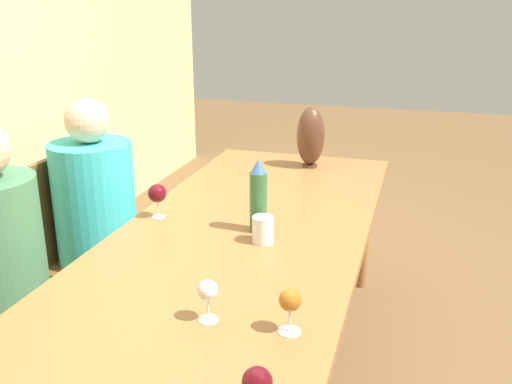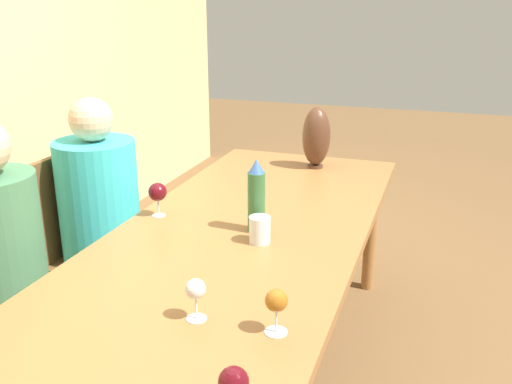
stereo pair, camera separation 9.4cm
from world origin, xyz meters
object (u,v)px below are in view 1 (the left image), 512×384
wine_glass_0 (257,384)px  person_near (3,277)px  wine_glass_3 (290,302)px  chair_far (86,247)px  vase (311,136)px  person_far (99,220)px  water_tumbler (263,230)px  water_bottle (258,197)px  wine_glass_2 (208,292)px  wine_glass_1 (157,194)px

wine_glass_0 → person_near: bearing=64.7°
wine_glass_3 → chair_far: 1.51m
vase → person_far: size_ratio=0.27×
wine_glass_3 → water_tumbler: bearing=22.7°
person_far → wine_glass_3: bearing=-127.0°
water_bottle → wine_glass_0: water_bottle is taller
person_far → chair_far: bearing=90.0°
water_bottle → vase: size_ratio=0.89×
water_bottle → wine_glass_0: size_ratio=2.39×
water_bottle → chair_far: (0.17, 0.92, -0.40)m
water_bottle → wine_glass_2: water_bottle is taller
wine_glass_1 → person_near: person_near is taller
wine_glass_2 → chair_far: (0.85, 0.97, -0.35)m
water_tumbler → chair_far: 1.05m
vase → wine_glass_0: 2.00m
water_bottle → person_near: bearing=120.4°
wine_glass_2 → wine_glass_3: wine_glass_3 is taller
wine_glass_0 → chair_far: bearing=45.6°
vase → person_near: (-1.44, 0.85, -0.26)m
wine_glass_1 → wine_glass_2: wine_glass_1 is taller
wine_glass_0 → water_bottle: bearing=16.1°
water_bottle → wine_glass_3: water_bottle is taller
water_tumbler → person_near: bearing=113.7°
wine_glass_3 → chair_far: chair_far is taller
wine_glass_2 → wine_glass_1: bearing=35.2°
vase → person_near: size_ratio=0.27×
vase → wine_glass_2: vase is taller
person_near → person_far: person_near is taller
chair_far → person_far: person_far is taller
chair_far → person_near: (-0.65, -0.09, 0.18)m
vase → water_tumbler: bearing=-178.2°
wine_glass_2 → person_far: (0.85, 0.88, -0.20)m
water_tumbler → wine_glass_0: size_ratio=0.83×
water_tumbler → wine_glass_2: 0.58m
wine_glass_1 → wine_glass_3: (-0.70, -0.73, -0.01)m
water_tumbler → vase: size_ratio=0.31×
water_bottle → water_tumbler: water_bottle is taller
wine_glass_2 → person_far: bearing=46.0°
water_bottle → wine_glass_0: bearing=-163.9°
vase → wine_glass_3: 1.65m
wine_glass_3 → person_near: size_ratio=0.11×
person_far → wine_glass_2: bearing=-134.0°
wine_glass_3 → person_far: 1.41m
water_tumbler → chair_far: size_ratio=0.11×
water_bottle → water_tumbler: size_ratio=2.87×
vase → wine_glass_3: (-1.63, -0.27, -0.08)m
wine_glass_0 → wine_glass_2: 0.42m
wine_glass_3 → chair_far: bearing=55.1°
vase → chair_far: (-0.79, 0.93, -0.43)m
vase → wine_glass_2: (-1.64, -0.03, -0.08)m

